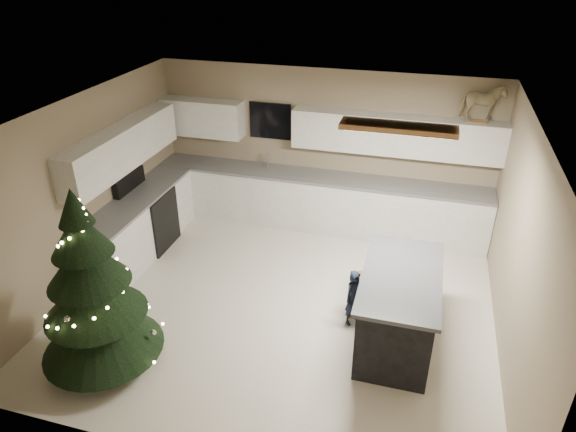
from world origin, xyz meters
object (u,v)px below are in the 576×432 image
object	(u,v)px
christmas_tree	(94,297)
toddler	(355,298)
island	(398,308)
bar_stool	(361,287)
rocking_horse	(482,103)

from	to	relation	value
christmas_tree	toddler	xyz separation A→B (m)	(2.64, 1.45, -0.53)
island	bar_stool	distance (m)	0.61
bar_stool	toddler	xyz separation A→B (m)	(-0.05, -0.18, -0.05)
island	toddler	size ratio (longest dim) A/B	2.21
toddler	bar_stool	bearing A→B (deg)	29.47
bar_stool	toddler	bearing A→B (deg)	-105.46
toddler	rocking_horse	xyz separation A→B (m)	(1.30, 2.46, 1.90)
christmas_tree	rocking_horse	bearing A→B (deg)	44.75
island	christmas_tree	size ratio (longest dim) A/B	0.77
bar_stool	christmas_tree	distance (m)	3.18
christmas_tree	rocking_horse	world-z (taller)	rocking_horse
christmas_tree	rocking_horse	size ratio (longest dim) A/B	3.31
island	bar_stool	size ratio (longest dim) A/B	2.93
bar_stool	christmas_tree	bearing A→B (deg)	-148.80
bar_stool	rocking_horse	bearing A→B (deg)	61.25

